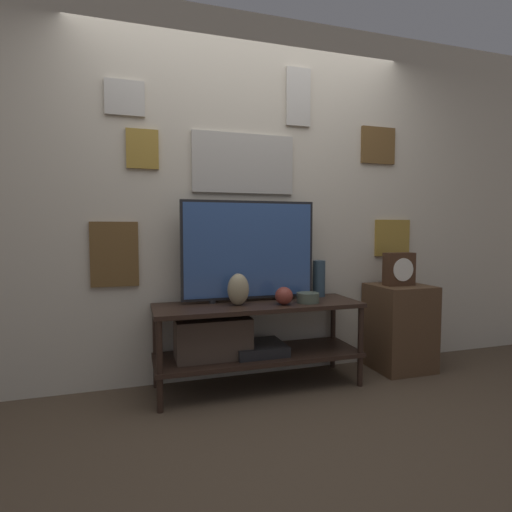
{
  "coord_description": "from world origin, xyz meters",
  "views": [
    {
      "loc": [
        -0.84,
        -2.37,
        1.12
      ],
      "look_at": [
        -0.02,
        0.27,
        0.93
      ],
      "focal_mm": 28.0,
      "sensor_mm": 36.0,
      "label": 1
    }
  ],
  "objects_px": {
    "television": "(249,250)",
    "vase_round_glass": "(284,296)",
    "mantel_clock": "(399,269)",
    "vase_tall_ceramic": "(319,278)",
    "vase_urn_stoneware": "(238,289)",
    "vase_wide_bowl": "(308,298)"
  },
  "relations": [
    {
      "from": "television",
      "to": "vase_round_glass",
      "type": "xyz_separation_m",
      "value": [
        0.19,
        -0.2,
        -0.31
      ]
    },
    {
      "from": "mantel_clock",
      "to": "vase_tall_ceramic",
      "type": "bearing_deg",
      "value": 168.37
    },
    {
      "from": "television",
      "to": "vase_round_glass",
      "type": "relative_size",
      "value": 7.93
    },
    {
      "from": "television",
      "to": "vase_urn_stoneware",
      "type": "height_order",
      "value": "television"
    },
    {
      "from": "television",
      "to": "vase_urn_stoneware",
      "type": "bearing_deg",
      "value": -132.34
    },
    {
      "from": "vase_wide_bowl",
      "to": "vase_round_glass",
      "type": "xyz_separation_m",
      "value": [
        -0.19,
        -0.02,
        0.03
      ]
    },
    {
      "from": "mantel_clock",
      "to": "vase_urn_stoneware",
      "type": "bearing_deg",
      "value": -178.43
    },
    {
      "from": "television",
      "to": "vase_wide_bowl",
      "type": "relative_size",
      "value": 6.15
    },
    {
      "from": "television",
      "to": "vase_round_glass",
      "type": "bearing_deg",
      "value": -46.38
    },
    {
      "from": "vase_tall_ceramic",
      "to": "vase_wide_bowl",
      "type": "bearing_deg",
      "value": -131.34
    },
    {
      "from": "vase_urn_stoneware",
      "to": "vase_round_glass",
      "type": "distance_m",
      "value": 0.32
    },
    {
      "from": "vase_urn_stoneware",
      "to": "vase_round_glass",
      "type": "relative_size",
      "value": 1.77
    },
    {
      "from": "vase_wide_bowl",
      "to": "mantel_clock",
      "type": "distance_m",
      "value": 0.85
    },
    {
      "from": "vase_wide_bowl",
      "to": "vase_round_glass",
      "type": "height_order",
      "value": "vase_round_glass"
    },
    {
      "from": "vase_tall_ceramic",
      "to": "vase_wide_bowl",
      "type": "relative_size",
      "value": 1.75
    },
    {
      "from": "television",
      "to": "vase_wide_bowl",
      "type": "bearing_deg",
      "value": -25.28
    },
    {
      "from": "television",
      "to": "mantel_clock",
      "type": "bearing_deg",
      "value": -4.22
    },
    {
      "from": "vase_tall_ceramic",
      "to": "mantel_clock",
      "type": "height_order",
      "value": "mantel_clock"
    },
    {
      "from": "television",
      "to": "mantel_clock",
      "type": "relative_size",
      "value": 3.78
    },
    {
      "from": "vase_tall_ceramic",
      "to": "vase_round_glass",
      "type": "height_order",
      "value": "vase_tall_ceramic"
    },
    {
      "from": "vase_wide_bowl",
      "to": "vase_urn_stoneware",
      "type": "bearing_deg",
      "value": 173.7
    },
    {
      "from": "vase_round_glass",
      "to": "mantel_clock",
      "type": "bearing_deg",
      "value": 6.27
    }
  ]
}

